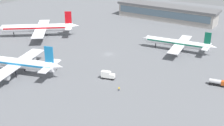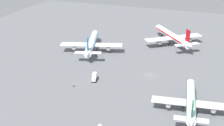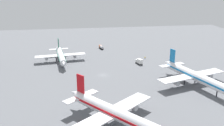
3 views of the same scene
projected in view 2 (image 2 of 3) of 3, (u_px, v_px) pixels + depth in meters
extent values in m
plane|color=slate|center=(150.00, 75.00, 154.26)|extent=(288.00, 288.00, 0.00)
cylinder|color=white|center=(92.00, 43.00, 183.67)|extent=(37.73, 14.98, 4.19)
cone|color=white|center=(95.00, 33.00, 202.36)|extent=(5.16, 5.02, 3.98)
cone|color=white|center=(87.00, 54.00, 164.73)|extent=(5.99, 4.72, 3.36)
cube|color=#1972B2|center=(92.00, 42.00, 183.55)|extent=(36.29, 14.62, 0.76)
cube|color=white|center=(91.00, 45.00, 182.08)|extent=(16.26, 36.45, 0.38)
cylinder|color=#A5A8AD|center=(74.00, 47.00, 183.20)|extent=(5.41, 3.63, 2.31)
cylinder|color=#A5A8AD|center=(109.00, 47.00, 182.10)|extent=(5.41, 3.63, 2.31)
cube|color=white|center=(88.00, 53.00, 167.73)|extent=(7.44, 14.86, 0.30)
cube|color=#1972B2|center=(88.00, 44.00, 165.77)|extent=(3.64, 1.49, 6.71)
cylinder|color=black|center=(94.00, 41.00, 197.33)|extent=(0.50, 0.50, 2.94)
cylinder|color=black|center=(86.00, 50.00, 182.43)|extent=(0.50, 0.50, 2.94)
cylinder|color=black|center=(97.00, 50.00, 182.07)|extent=(0.50, 0.50, 2.94)
cylinder|color=white|center=(191.00, 100.00, 122.43)|extent=(32.34, 7.48, 3.54)
cone|color=white|center=(191.00, 82.00, 137.81)|extent=(3.92, 3.77, 3.36)
cone|color=white|center=(191.00, 123.00, 106.84)|extent=(4.74, 3.35, 2.83)
cube|color=#0C593F|center=(191.00, 100.00, 122.33)|extent=(31.07, 7.39, 0.64)
cube|color=white|center=(191.00, 103.00, 121.12)|extent=(8.87, 30.94, 0.32)
cylinder|color=#A5A8AD|center=(168.00, 103.00, 123.37)|extent=(4.39, 2.45, 1.94)
cylinder|color=#A5A8AD|center=(213.00, 108.00, 119.84)|extent=(4.39, 2.45, 1.94)
cube|color=white|center=(191.00, 119.00, 109.31)|extent=(4.37, 12.48, 0.25)
cube|color=#0C593F|center=(192.00, 109.00, 107.65)|extent=(3.11, 0.76, 5.66)
cylinder|color=black|center=(190.00, 94.00, 133.70)|extent=(0.42, 0.42, 2.48)
cylinder|color=black|center=(183.00, 109.00, 121.88)|extent=(0.42, 0.42, 2.48)
cylinder|color=black|center=(198.00, 111.00, 120.71)|extent=(0.42, 0.42, 2.48)
cylinder|color=white|center=(172.00, 36.00, 195.24)|extent=(33.84, 27.91, 4.36)
cone|color=white|center=(157.00, 27.00, 213.73)|extent=(5.98, 5.95, 4.14)
cone|color=white|center=(190.00, 46.00, 176.50)|extent=(6.44, 6.11, 3.49)
cube|color=red|center=(172.00, 36.00, 195.12)|extent=(32.65, 27.00, 0.78)
cube|color=white|center=(174.00, 38.00, 193.68)|extent=(28.24, 33.50, 0.39)
cylinder|color=#A5A8AD|center=(158.00, 42.00, 191.26)|extent=(5.53, 5.07, 2.40)
cylinder|color=#A5A8AD|center=(188.00, 38.00, 197.29)|extent=(5.53, 5.07, 2.40)
cube|color=white|center=(187.00, 44.00, 179.47)|extent=(12.09, 14.03, 0.31)
cube|color=red|center=(188.00, 36.00, 177.43)|extent=(3.28, 2.72, 6.97)
cylinder|color=black|center=(162.00, 35.00, 208.82)|extent=(0.52, 0.52, 3.05)
cylinder|color=black|center=(169.00, 44.00, 192.91)|extent=(0.52, 0.52, 3.05)
cylinder|color=black|center=(179.00, 43.00, 194.91)|extent=(0.52, 0.52, 3.05)
cube|color=black|center=(94.00, 79.00, 148.25)|extent=(5.91, 3.35, 0.30)
cube|color=white|center=(94.00, 79.00, 146.14)|extent=(2.25, 2.32, 1.60)
cube|color=#3F596B|center=(94.00, 80.00, 145.27)|extent=(0.51, 1.56, 0.90)
cube|color=white|center=(94.00, 76.00, 148.52)|extent=(4.17, 2.86, 2.60)
cylinder|color=black|center=(96.00, 82.00, 146.45)|extent=(0.85, 0.51, 0.80)
cylinder|color=black|center=(92.00, 81.00, 146.58)|extent=(0.85, 0.51, 0.80)
cylinder|color=black|center=(97.00, 78.00, 150.05)|extent=(0.85, 0.51, 0.80)
cylinder|color=black|center=(93.00, 78.00, 150.18)|extent=(0.85, 0.51, 0.80)
cylinder|color=#1E2338|center=(74.00, 86.00, 142.36)|extent=(0.41, 0.41, 0.85)
cylinder|color=yellow|center=(74.00, 84.00, 142.08)|extent=(0.48, 0.48, 0.60)
sphere|color=tan|center=(74.00, 84.00, 141.92)|extent=(0.22, 0.22, 0.22)
cylinder|color=yellow|center=(74.00, 85.00, 141.94)|extent=(0.10, 0.10, 0.54)
cylinder|color=yellow|center=(73.00, 84.00, 142.22)|extent=(0.10, 0.10, 0.54)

